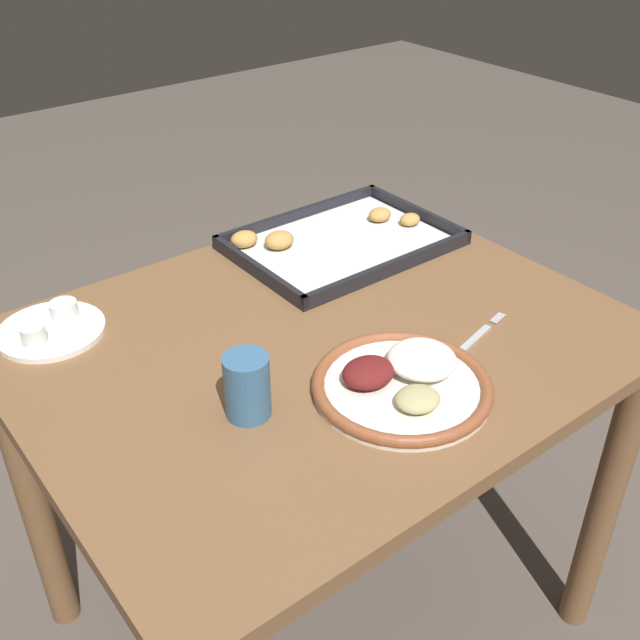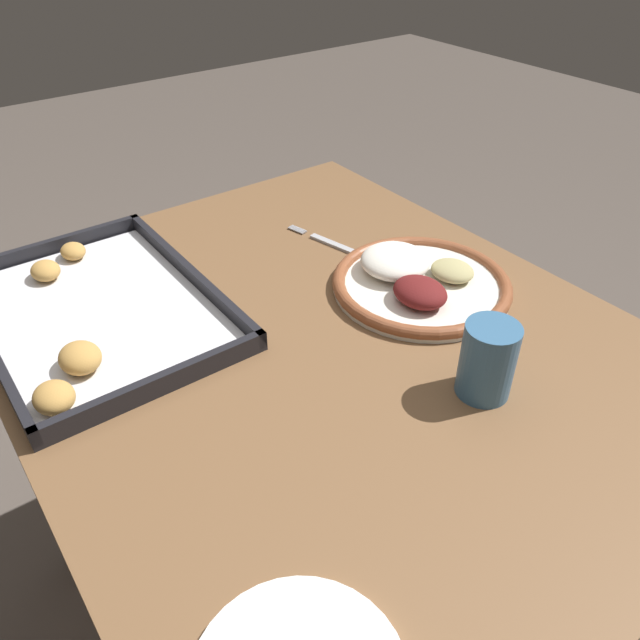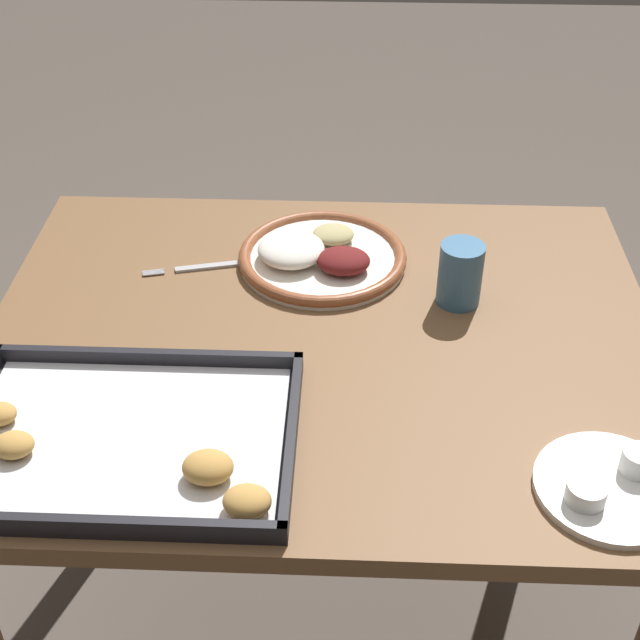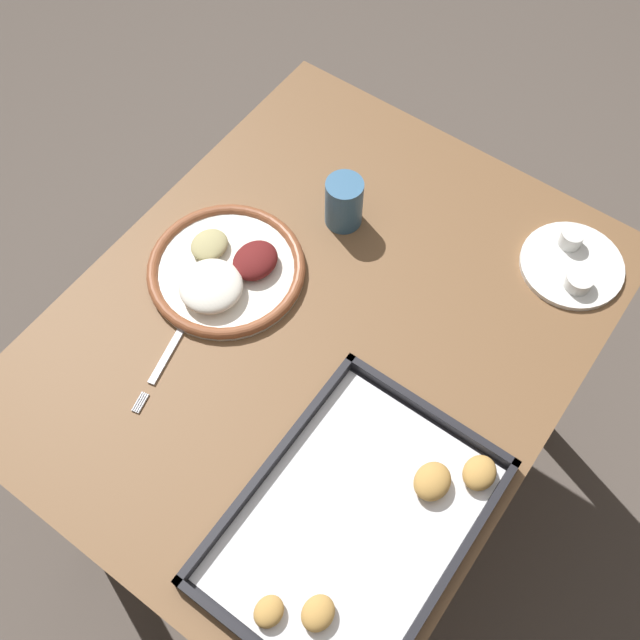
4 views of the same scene
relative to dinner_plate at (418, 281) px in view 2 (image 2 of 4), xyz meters
The scene contains 6 objects.
ground_plane 0.80m from the dinner_plate, 92.92° to the left, with size 8.00×8.00×0.00m, color #564C44.
dining_table 0.24m from the dinner_plate, 92.92° to the left, with size 1.00×0.80×0.76m.
dinner_plate is the anchor object (origin of this frame).
fork 0.17m from the dinner_plate, ahead, with size 0.21×0.06×0.00m.
baking_tray 0.49m from the dinner_plate, 62.89° to the left, with size 0.43×0.31×0.04m.
drinking_cup 0.24m from the dinner_plate, 155.85° to the left, with size 0.07×0.07×0.10m.
Camera 2 is at (-0.55, 0.41, 1.30)m, focal length 35.00 mm.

